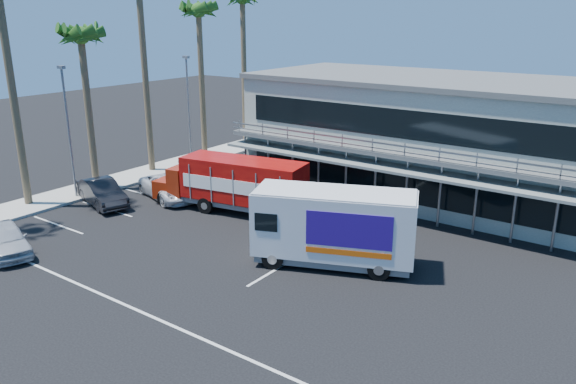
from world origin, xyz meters
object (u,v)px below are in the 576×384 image
Objects in this scene: red_truck at (234,183)px; white_van at (334,226)px; parked_car_b at (102,193)px; parked_car_a at (6,239)px.

white_van is (8.43, -2.89, 0.13)m from red_truck.
red_truck reaches higher than parked_car_b.
red_truck reaches higher than parked_car_a.
red_truck is at bearing 139.05° from white_van.
white_van is 1.79× the size of parked_car_a.
white_van reaches higher than parked_car_b.
red_truck is 11.97m from parked_car_a.
red_truck is 8.91m from white_van.
parked_car_b is (-7.20, -3.69, -0.96)m from red_truck.
parked_car_b is (-2.34, 7.20, 0.04)m from parked_car_a.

